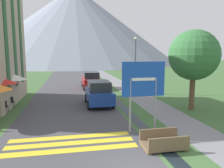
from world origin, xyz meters
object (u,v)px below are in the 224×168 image
(cafe_chair_middle, at_px, (4,106))
(cafe_chair_far_right, at_px, (11,101))
(cafe_umbrella_rear_white, at_px, (12,77))
(streetlamp, at_px, (135,61))
(road_sign, at_px, (143,85))
(parked_car_far, at_px, (91,80))
(cafe_umbrella_middle_red, at_px, (2,81))
(footbridge, at_px, (163,143))
(parked_car_near, at_px, (99,93))
(person_standing_terrace, at_px, (2,96))
(tree_by_path, at_px, (194,55))

(cafe_chair_middle, bearing_deg, cafe_chair_far_right, 102.65)
(cafe_umbrella_rear_white, xyz_separation_m, streetlamp, (10.33, 2.41, 1.05))
(road_sign, bearing_deg, streetlamp, 75.11)
(parked_car_far, relative_size, cafe_umbrella_middle_red, 1.98)
(footbridge, distance_m, cafe_umbrella_middle_red, 10.72)
(cafe_chair_far_right, xyz_separation_m, cafe_umbrella_rear_white, (-0.16, 1.32, 1.59))
(parked_car_far, xyz_separation_m, cafe_umbrella_middle_red, (-6.57, -9.03, 1.18))
(cafe_chair_middle, relative_size, cafe_umbrella_middle_red, 0.37)
(parked_car_near, bearing_deg, cafe_umbrella_rear_white, 166.70)
(road_sign, relative_size, footbridge, 2.03)
(cafe_umbrella_middle_red, bearing_deg, person_standing_terrace, 113.39)
(cafe_umbrella_middle_red, relative_size, person_standing_terrace, 1.27)
(road_sign, distance_m, streetlamp, 10.26)
(person_standing_terrace, bearing_deg, road_sign, -34.96)
(parked_car_near, xyz_separation_m, tree_by_path, (6.07, -2.51, 2.79))
(parked_car_near, height_order, parked_car_far, same)
(parked_car_far, xyz_separation_m, cafe_chair_far_right, (-6.40, -7.92, -0.40))
(cafe_umbrella_rear_white, bearing_deg, tree_by_path, -17.91)
(parked_car_near, xyz_separation_m, cafe_chair_far_right, (-6.18, 0.17, -0.40))
(tree_by_path, bearing_deg, cafe_chair_middle, 173.67)
(cafe_umbrella_rear_white, bearing_deg, person_standing_terrace, -96.64)
(parked_car_far, bearing_deg, parked_car_near, -91.57)
(parked_car_far, relative_size, cafe_umbrella_rear_white, 1.93)
(parked_car_near, distance_m, tree_by_path, 7.13)
(tree_by_path, bearing_deg, parked_car_near, 157.52)
(parked_car_far, relative_size, streetlamp, 0.85)
(cafe_chair_far_right, bearing_deg, cafe_umbrella_rear_white, 76.14)
(cafe_chair_far_right, distance_m, tree_by_path, 12.94)
(parked_car_far, height_order, tree_by_path, tree_by_path)
(parked_car_near, distance_m, streetlamp, 6.02)
(parked_car_near, bearing_deg, cafe_chair_far_right, 178.39)
(road_sign, xyz_separation_m, cafe_chair_middle, (-7.63, 4.83, -1.81))
(streetlamp, bearing_deg, parked_car_near, -135.56)
(cafe_umbrella_middle_red, distance_m, streetlamp, 11.46)
(person_standing_terrace, xyz_separation_m, tree_by_path, (12.63, -2.08, 2.65))
(parked_car_far, distance_m, cafe_umbrella_middle_red, 11.23)
(cafe_umbrella_middle_red, relative_size, cafe_umbrella_rear_white, 0.97)
(parked_car_near, xyz_separation_m, cafe_umbrella_rear_white, (-6.34, 1.50, 1.19))
(cafe_umbrella_rear_white, relative_size, person_standing_terrace, 1.30)
(road_sign, bearing_deg, cafe_umbrella_rear_white, 135.88)
(cafe_umbrella_rear_white, relative_size, tree_by_path, 0.43)
(footbridge, distance_m, cafe_umbrella_rear_white, 12.44)
(footbridge, bearing_deg, cafe_umbrella_rear_white, 130.22)
(parked_car_far, bearing_deg, streetlamp, -47.99)
(cafe_umbrella_middle_red, bearing_deg, cafe_chair_middle, -69.40)
(cafe_umbrella_middle_red, bearing_deg, parked_car_near, 8.36)
(cafe_chair_middle, xyz_separation_m, person_standing_terrace, (-0.30, 0.71, 0.53))
(road_sign, relative_size, cafe_umbrella_rear_white, 1.48)
(cafe_chair_far_right, relative_size, streetlamp, 0.16)
(person_standing_terrace, height_order, tree_by_path, tree_by_path)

